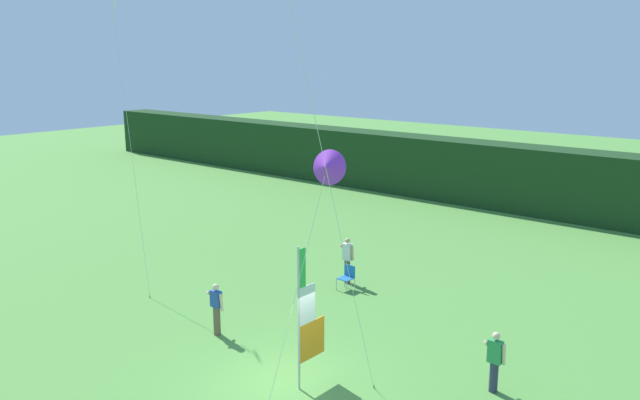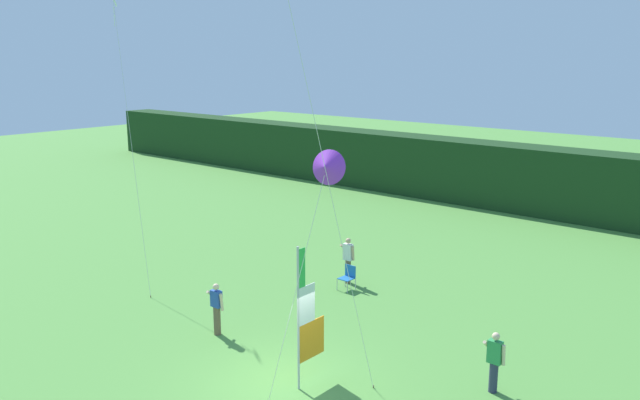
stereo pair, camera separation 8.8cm
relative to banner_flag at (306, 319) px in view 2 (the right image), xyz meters
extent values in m
plane|color=#518E3D|center=(-0.37, -0.38, -1.84)|extent=(120.00, 120.00, 0.00)
cube|color=#193819|center=(-0.37, 22.35, -0.04)|extent=(80.00, 2.40, 3.60)
cylinder|color=#B7B7BC|center=(0.00, -0.29, 0.08)|extent=(0.06, 0.06, 3.84)
cube|color=orange|center=(0.00, 0.22, -0.64)|extent=(0.02, 0.97, 1.02)
cube|color=white|center=(0.00, 0.04, 0.39)|extent=(0.02, 0.60, 1.02)
cube|color=green|center=(0.00, -0.15, 1.41)|extent=(0.02, 0.23, 1.02)
cylinder|color=brown|center=(-3.98, 6.83, -1.39)|extent=(0.22, 0.22, 0.91)
cube|color=white|center=(-3.98, 6.83, -0.62)|extent=(0.36, 0.20, 0.63)
sphere|color=tan|center=(-3.98, 6.83, -0.18)|extent=(0.20, 0.20, 0.20)
cylinder|color=tan|center=(-4.21, 6.89, -0.53)|extent=(0.09, 0.48, 0.42)
cylinder|color=tan|center=(-3.75, 6.83, -0.63)|extent=(0.09, 0.14, 0.56)
cylinder|color=#2D334C|center=(3.88, 2.84, -1.44)|extent=(0.22, 0.22, 0.80)
cube|color=#2D8E4C|center=(3.88, 2.84, -0.74)|extent=(0.36, 0.20, 0.61)
sphere|color=beige|center=(3.88, 2.84, -0.31)|extent=(0.20, 0.20, 0.20)
cylinder|color=beige|center=(3.65, 2.90, -0.66)|extent=(0.09, 0.48, 0.42)
cylinder|color=beige|center=(4.11, 2.85, -0.76)|extent=(0.09, 0.14, 0.56)
cylinder|color=brown|center=(-4.18, 0.55, -1.39)|extent=(0.22, 0.22, 0.91)
cube|color=#284CA8|center=(-4.18, 0.55, -0.67)|extent=(0.36, 0.20, 0.52)
sphere|color=beige|center=(-4.18, 0.55, -0.29)|extent=(0.20, 0.20, 0.20)
cylinder|color=beige|center=(-4.41, 0.61, -0.64)|extent=(0.09, 0.48, 0.42)
cylinder|color=beige|center=(-3.95, 0.56, -0.73)|extent=(0.09, 0.14, 0.56)
cylinder|color=#BCBCC1|center=(-3.81, 5.96, -1.63)|extent=(0.03, 0.03, 0.42)
cylinder|color=#BCBCC1|center=(-3.33, 5.96, -1.63)|extent=(0.03, 0.03, 0.42)
cylinder|color=#BCBCC1|center=(-3.81, 6.44, -1.63)|extent=(0.03, 0.03, 0.42)
cylinder|color=#BCBCC1|center=(-3.33, 6.44, -1.63)|extent=(0.03, 0.03, 0.42)
cube|color=#1E66B2|center=(-3.57, 6.20, -1.41)|extent=(0.48, 0.48, 0.03)
cube|color=#1E66B2|center=(-3.57, 6.44, -1.17)|extent=(0.48, 0.03, 0.44)
cylinder|color=brown|center=(-8.37, 1.04, -1.80)|extent=(0.03, 0.03, 0.08)
cylinder|color=silver|center=(-10.02, 1.73, 3.42)|extent=(3.32, 1.40, 10.53)
cylinder|color=white|center=(-11.68, 2.43, 8.00)|extent=(0.02, 0.02, 0.70)
cylinder|color=silver|center=(0.23, -0.59, 1.08)|extent=(0.69, 1.45, 5.84)
cone|color=purple|center=(0.57, 0.12, 4.00)|extent=(0.96, 0.68, 0.90)
cylinder|color=brown|center=(1.44, 1.00, -1.80)|extent=(0.03, 0.03, 0.08)
cylinder|color=silver|center=(0.89, -0.34, 4.16)|extent=(1.12, 2.69, 12.00)
camera|label=1|loc=(10.29, -11.61, 6.61)|focal=36.37mm
camera|label=2|loc=(10.36, -11.55, 6.61)|focal=36.37mm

